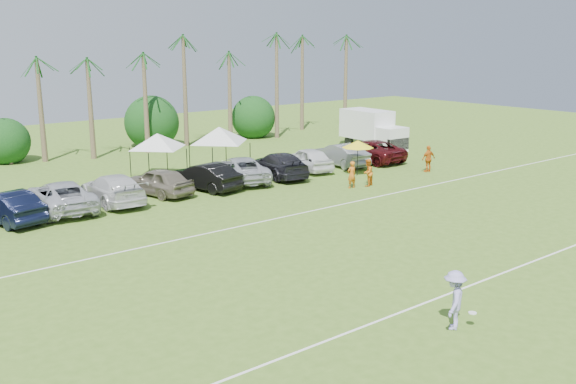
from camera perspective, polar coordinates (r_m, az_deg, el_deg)
ground at (r=24.13m, az=18.95°, el=-9.59°), size 120.00×120.00×0.00m
field_lines at (r=28.83m, az=5.48°, el=-5.08°), size 80.00×12.10×0.01m
palm_tree_4 at (r=51.84m, az=-22.00°, el=10.69°), size 2.40×2.40×8.90m
palm_tree_5 at (r=53.12m, az=-17.88°, el=12.00°), size 2.40×2.40×9.90m
palm_tree_6 at (r=54.68m, az=-13.94°, el=13.18°), size 2.40×2.40×10.90m
palm_tree_7 at (r=56.49m, az=-10.20°, el=14.22°), size 2.40×2.40×11.90m
palm_tree_8 at (r=59.07m, az=-5.74°, el=11.81°), size 2.40×2.40×8.90m
palm_tree_9 at (r=61.91m, az=-1.78°, el=12.76°), size 2.40×2.40×9.90m
palm_tree_10 at (r=65.02m, az=1.85°, el=13.55°), size 2.40×2.40×10.90m
palm_tree_11 at (r=67.69m, az=4.52°, el=14.23°), size 2.40×2.40×11.90m
bush_tree_1 at (r=52.75m, az=-23.85°, el=4.33°), size 4.00×4.00×4.00m
bush_tree_2 at (r=56.93m, az=-12.11°, el=5.78°), size 4.00×4.00×4.00m
bush_tree_3 at (r=61.99m, az=-3.78°, el=6.66°), size 4.00×4.00×4.00m
sideline_player_a at (r=40.28m, az=5.68°, el=1.54°), size 0.67×0.48×1.71m
sideline_player_b at (r=40.96m, az=7.10°, el=1.72°), size 1.01×0.90×1.74m
sideline_player_c at (r=46.05m, az=12.38°, el=2.90°), size 1.16×0.63×1.87m
box_truck at (r=55.32m, az=7.55°, el=5.65°), size 2.62×6.29×3.19m
canopy_tent_left at (r=43.82m, az=-11.56°, el=5.13°), size 4.30×4.30×3.48m
canopy_tent_right at (r=44.51m, az=-6.16°, el=5.78°), size 4.67×4.67×3.78m
market_umbrella at (r=43.85m, az=6.23°, el=4.26°), size 2.18×2.18×2.43m
frisbee_player at (r=21.55m, az=14.56°, el=-9.27°), size 1.46×1.27×1.96m
parked_car_1 at (r=35.61m, az=-23.72°, el=-1.20°), size 2.75×5.28×1.65m
parked_car_2 at (r=36.87m, az=-19.53°, el=-0.35°), size 3.24×6.17×1.65m
parked_car_3 at (r=37.79m, az=-15.30°, el=0.28°), size 2.62×5.82×1.65m
parked_car_4 at (r=39.11m, az=-11.44°, el=0.93°), size 2.96×5.17×1.65m
parked_car_5 at (r=40.08m, az=-7.39°, el=1.39°), size 2.72×5.27×1.65m
parked_car_6 at (r=42.02m, az=-4.30°, el=2.03°), size 4.41×6.51×1.65m
parked_car_7 at (r=43.41m, az=-0.82°, el=2.44°), size 3.42×6.05×1.65m
parked_car_8 at (r=45.53m, az=1.81°, el=2.95°), size 2.94×5.16×1.65m
parked_car_9 at (r=47.34m, az=4.65°, el=3.32°), size 2.09×5.13×1.65m
parked_car_10 at (r=49.31m, az=7.22°, el=3.67°), size 2.75×5.96×1.65m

